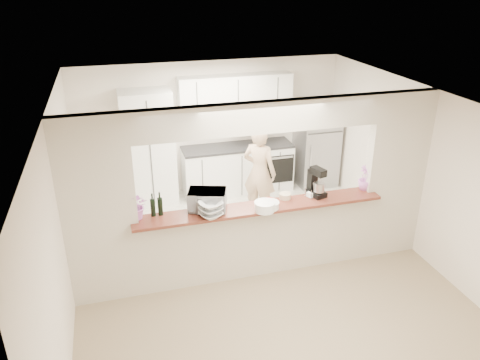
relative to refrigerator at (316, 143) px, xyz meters
name	(u,v)px	position (x,y,z in m)	size (l,w,h in m)	color
floor	(258,272)	(-2.05, -2.65, -0.85)	(6.00, 6.00, 0.00)	#9C896A
tile_overlay	(230,221)	(-2.05, -1.10, -0.84)	(5.00, 2.90, 0.01)	beige
partition	(260,178)	(-2.05, -2.65, 0.63)	(5.00, 0.15, 2.50)	beige
bar_counter	(259,238)	(-2.05, -2.65, -0.27)	(3.40, 0.38, 1.09)	beige
kitchen_cabinets	(204,147)	(-2.24, 0.07, 0.12)	(3.15, 0.62, 2.25)	white
refrigerator	(316,143)	(0.00, 0.00, 0.00)	(0.75, 0.70, 1.70)	#9F9FA3
flower_left	(137,206)	(-3.65, -2.60, 0.42)	(0.32, 0.28, 0.36)	#D671BD
wine_bottle_a	(160,206)	(-3.36, -2.58, 0.36)	(0.06, 0.06, 0.32)	black
wine_bottle_b	(153,207)	(-3.45, -2.58, 0.36)	(0.06, 0.06, 0.31)	black
toaster_oven	(207,200)	(-2.75, -2.60, 0.37)	(0.49, 0.33, 0.27)	#BCBDC1
serving_bowls	(211,210)	(-2.75, -2.82, 0.35)	(0.29, 0.29, 0.21)	white
plate_stack_a	(265,206)	(-2.04, -2.84, 0.30)	(0.27, 0.27, 0.13)	white
plate_stack_b	(270,205)	(-1.95, -2.79, 0.28)	(0.25, 0.25, 0.09)	white
red_bowl	(269,202)	(-1.92, -2.68, 0.28)	(0.16, 0.16, 0.07)	maroon
tan_bowl	(285,196)	(-1.65, -2.57, 0.28)	(0.16, 0.16, 0.07)	#CAB48E
utensil_caddy	(313,190)	(-1.25, -2.60, 0.32)	(0.25, 0.20, 0.20)	silver
stand_mixer	(316,183)	(-1.20, -2.59, 0.43)	(0.25, 0.31, 0.41)	black
flower_right	(365,178)	(-0.45, -2.60, 0.42)	(0.20, 0.20, 0.35)	#BD73D6
person	(259,173)	(-1.52, -1.03, -0.03)	(0.60, 0.39, 1.64)	tan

